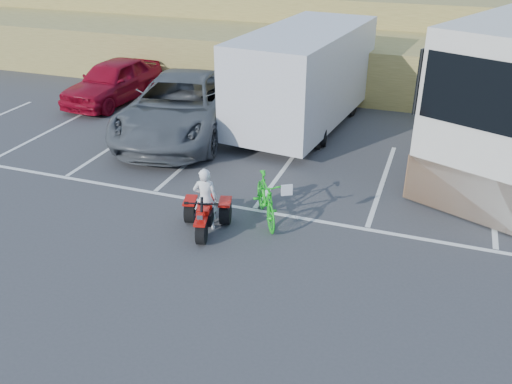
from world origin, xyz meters
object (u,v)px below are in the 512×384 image
(red_trike_atv, at_px, (206,231))
(rider, at_px, (205,199))
(quad_atv_blue, at_px, (190,142))
(grey_pickup, at_px, (181,106))
(quad_atv_green, at_px, (308,139))
(red_car, at_px, (113,81))
(cargo_trailer, at_px, (304,75))
(green_dirt_bike, at_px, (266,199))

(red_trike_atv, height_order, rider, rider)
(quad_atv_blue, bearing_deg, red_trike_atv, -44.47)
(rider, xyz_separation_m, grey_pickup, (-3.19, 5.20, 0.18))
(quad_atv_blue, bearing_deg, quad_atv_green, 39.65)
(red_car, height_order, quad_atv_blue, red_car)
(red_trike_atv, bearing_deg, quad_atv_green, 68.27)
(cargo_trailer, distance_m, quad_atv_blue, 4.26)
(grey_pickup, height_order, cargo_trailer, cargo_trailer)
(red_trike_atv, distance_m, red_car, 10.45)
(green_dirt_bike, relative_size, cargo_trailer, 0.26)
(cargo_trailer, bearing_deg, red_trike_atv, -85.08)
(red_trike_atv, xyz_separation_m, grey_pickup, (-3.23, 5.35, 0.91))
(red_trike_atv, bearing_deg, red_car, 118.35)
(red_trike_atv, height_order, quad_atv_blue, red_trike_atv)
(rider, distance_m, quad_atv_green, 6.19)
(red_car, relative_size, quad_atv_green, 2.89)
(green_dirt_bike, height_order, quad_atv_green, green_dirt_bike)
(quad_atv_blue, distance_m, quad_atv_green, 3.71)
(grey_pickup, height_order, quad_atv_green, grey_pickup)
(green_dirt_bike, bearing_deg, cargo_trailer, 67.44)
(rider, bearing_deg, quad_atv_blue, -75.31)
(grey_pickup, relative_size, quad_atv_green, 4.14)
(red_car, xyz_separation_m, quad_atv_blue, (4.48, -2.81, -0.78))
(rider, distance_m, cargo_trailer, 7.29)
(green_dirt_bike, bearing_deg, quad_atv_green, 63.73)
(red_trike_atv, distance_m, grey_pickup, 6.31)
(quad_atv_blue, bearing_deg, grey_pickup, 149.07)
(rider, distance_m, quad_atv_blue, 5.37)
(rider, xyz_separation_m, quad_atv_green, (0.77, 6.09, -0.73))
(grey_pickup, bearing_deg, green_dirt_bike, -56.06)
(red_car, bearing_deg, quad_atv_blue, -27.94)
(red_car, xyz_separation_m, quad_atv_green, (7.89, -1.32, -0.78))
(red_trike_atv, relative_size, green_dirt_bike, 0.77)
(cargo_trailer, height_order, quad_atv_green, cargo_trailer)
(green_dirt_bike, xyz_separation_m, quad_atv_green, (-0.37, 5.32, -0.55))
(green_dirt_bike, bearing_deg, rider, -176.09)
(red_trike_atv, height_order, red_car, red_car)
(red_trike_atv, bearing_deg, quad_atv_blue, 104.29)
(red_trike_atv, xyz_separation_m, quad_atv_green, (0.73, 6.24, 0.00))
(grey_pickup, distance_m, quad_atv_green, 4.15)
(cargo_trailer, bearing_deg, red_car, -174.89)
(green_dirt_bike, height_order, red_car, red_car)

